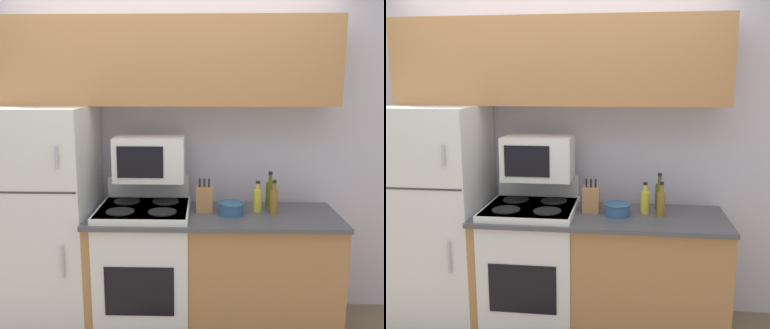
{
  "view_description": "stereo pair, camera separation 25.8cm",
  "coord_description": "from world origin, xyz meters",
  "views": [
    {
      "loc": [
        0.25,
        -2.58,
        1.79
      ],
      "look_at": [
        0.17,
        0.26,
        1.24
      ],
      "focal_mm": 40.0,
      "sensor_mm": 36.0,
      "label": 1
    },
    {
      "loc": [
        0.51,
        -2.56,
        1.79
      ],
      "look_at": [
        0.17,
        0.26,
        1.24
      ],
      "focal_mm": 40.0,
      "sensor_mm": 36.0,
      "label": 2
    }
  ],
  "objects": [
    {
      "name": "bottle_olive_oil",
      "position": [
        0.74,
        0.46,
        0.99
      ],
      "size": [
        0.06,
        0.06,
        0.26
      ],
      "color": "#5B6619",
      "rests_on": "lower_cabinets"
    },
    {
      "name": "knife_block",
      "position": [
        0.25,
        0.32,
        0.98
      ],
      "size": [
        0.11,
        0.1,
        0.24
      ],
      "color": "#B27A47",
      "rests_on": "lower_cabinets"
    },
    {
      "name": "stove",
      "position": [
        -0.17,
        0.28,
        0.48
      ],
      "size": [
        0.63,
        0.6,
        1.1
      ],
      "color": "white",
      "rests_on": "ground_plane"
    },
    {
      "name": "bowl",
      "position": [
        0.44,
        0.27,
        0.94
      ],
      "size": [
        0.18,
        0.18,
        0.09
      ],
      "color": "#335B84",
      "rests_on": "lower_cabinets"
    },
    {
      "name": "lower_cabinets",
      "position": [
        0.32,
        0.29,
        0.45
      ],
      "size": [
        1.73,
        0.62,
        0.89
      ],
      "color": "#B27A47",
      "rests_on": "ground_plane"
    },
    {
      "name": "bottle_vinegar",
      "position": [
        0.74,
        0.28,
        0.99
      ],
      "size": [
        0.06,
        0.06,
        0.24
      ],
      "color": "olive",
      "rests_on": "lower_cabinets"
    },
    {
      "name": "wall_back",
      "position": [
        0.0,
        0.71,
        1.27
      ],
      "size": [
        8.0,
        0.05,
        2.55
      ],
      "color": "silver",
      "rests_on": "ground_plane"
    },
    {
      "name": "refrigerator",
      "position": [
        -0.86,
        0.34,
        0.81
      ],
      "size": [
        0.64,
        0.7,
        1.63
      ],
      "color": "white",
      "rests_on": "ground_plane"
    },
    {
      "name": "upper_cabinets",
      "position": [
        0.0,
        0.52,
        1.93
      ],
      "size": [
        2.37,
        0.34,
        0.61
      ],
      "color": "#B27A47",
      "rests_on": "refrigerator"
    },
    {
      "name": "bottle_cooking_spray",
      "position": [
        0.63,
        0.34,
        0.98
      ],
      "size": [
        0.06,
        0.06,
        0.22
      ],
      "color": "gold",
      "rests_on": "lower_cabinets"
    },
    {
      "name": "microwave",
      "position": [
        -0.13,
        0.41,
        1.26
      ],
      "size": [
        0.49,
        0.31,
        0.31
      ],
      "color": "white",
      "rests_on": "stove"
    }
  ]
}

